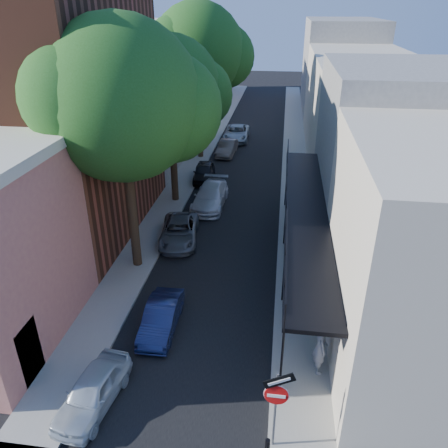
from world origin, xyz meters
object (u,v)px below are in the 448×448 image
(parked_car_b, at_px, (161,317))
(parked_car_f, at_px, (227,148))
(parked_car_a, at_px, (93,391))
(oak_far, at_px, (205,52))
(parked_car_c, at_px, (179,231))
(oak_mid, at_px, (177,89))
(parked_car_g, at_px, (237,133))
(pedestrian, at_px, (320,348))
(sign_post, at_px, (276,398))
(parked_car_d, at_px, (210,196))
(parked_car_e, at_px, (204,172))
(oak_near, at_px, (133,103))

(parked_car_b, xyz_separation_m, parked_car_f, (-0.30, 22.42, 0.06))
(parked_car_a, bearing_deg, oak_far, 99.36)
(parked_car_c, bearing_deg, oak_mid, 93.97)
(parked_car_b, bearing_deg, oak_mid, 97.94)
(oak_mid, distance_m, oak_far, 9.12)
(parked_car_b, relative_size, parked_car_g, 0.71)
(parked_car_c, bearing_deg, pedestrian, -58.64)
(oak_mid, relative_size, parked_car_b, 2.98)
(sign_post, relative_size, parked_car_d, 0.64)
(parked_car_e, relative_size, parked_car_g, 0.75)
(oak_far, relative_size, parked_car_b, 3.48)
(sign_post, height_order, parked_car_e, sign_post)
(sign_post, height_order, oak_near, oak_near)
(parked_car_a, bearing_deg, parked_car_e, 97.66)
(oak_near, bearing_deg, parked_car_a, -84.84)
(parked_car_c, bearing_deg, oak_near, -120.16)
(sign_post, relative_size, parked_car_g, 0.62)
(sign_post, relative_size, parked_car_f, 0.79)
(oak_near, height_order, parked_car_c, oak_near)
(parked_car_e, relative_size, parked_car_f, 0.97)
(sign_post, bearing_deg, oak_near, 125.09)
(parked_car_a, relative_size, parked_car_b, 0.99)
(parked_car_f, xyz_separation_m, parked_car_g, (0.30, 4.59, 0.05))
(parked_car_f, bearing_deg, parked_car_b, -85.98)
(oak_near, distance_m, parked_car_b, 8.89)
(pedestrian, bearing_deg, oak_near, 42.73)
(oak_near, height_order, pedestrian, oak_near)
(oak_near, bearing_deg, parked_car_d, 74.75)
(parked_car_a, height_order, parked_car_g, parked_car_g)
(parked_car_d, bearing_deg, pedestrian, -64.53)
(oak_mid, bearing_deg, pedestrian, -60.40)
(oak_far, relative_size, parked_car_c, 2.84)
(oak_far, xyz_separation_m, pedestrian, (7.95, -23.16, -7.13))
(oak_mid, xyz_separation_m, parked_car_f, (1.71, 9.81, -6.44))
(parked_car_f, distance_m, pedestrian, 24.74)
(oak_near, relative_size, parked_car_b, 3.34)
(parked_car_c, bearing_deg, sign_post, -72.40)
(oak_near, height_order, oak_mid, oak_near)
(parked_car_c, bearing_deg, oak_far, 86.72)
(sign_post, height_order, parked_car_g, sign_post)
(sign_post, height_order, parked_car_c, sign_post)
(oak_mid, relative_size, parked_car_a, 3.03)
(parked_car_f, bearing_deg, parked_car_e, -95.10)
(pedestrian, bearing_deg, parked_car_g, 2.26)
(oak_near, height_order, parked_car_d, oak_near)
(sign_post, relative_size, parked_car_e, 0.82)
(parked_car_a, bearing_deg, parked_car_c, 96.21)
(sign_post, bearing_deg, oak_far, 103.91)
(oak_near, bearing_deg, parked_car_c, 67.19)
(oak_near, bearing_deg, parked_car_e, 86.24)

